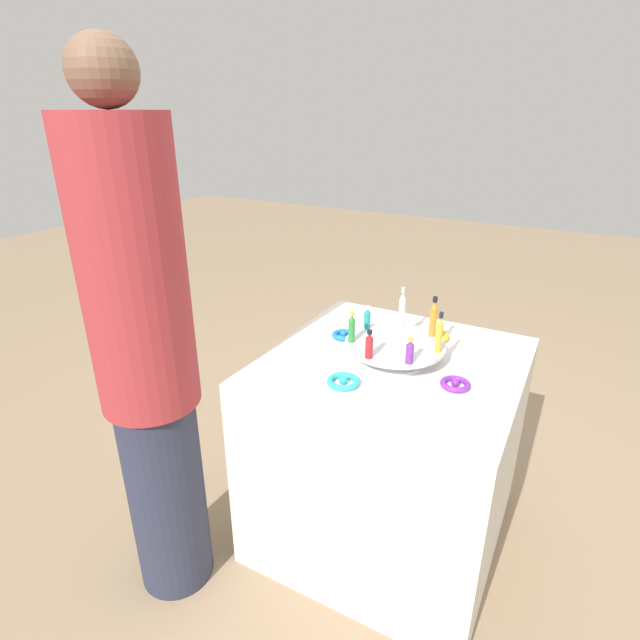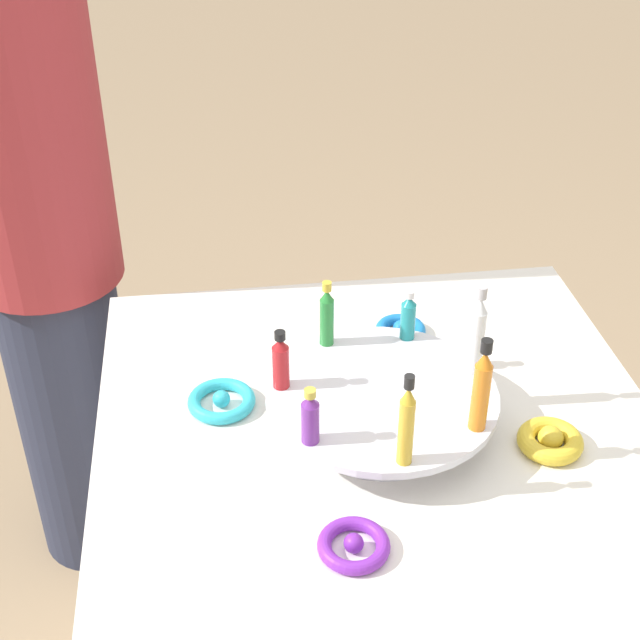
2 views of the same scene
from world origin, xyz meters
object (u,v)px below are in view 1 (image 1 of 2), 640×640
at_px(bottle_teal, 367,318).
at_px(ribbon_bow_blue, 343,335).
at_px(person_figure, 147,358).
at_px(ribbon_bow_gold, 436,336).
at_px(bottle_gold, 439,334).
at_px(bottle_clear, 402,309).
at_px(bottle_green, 352,328).
at_px(ribbon_bow_purple, 455,384).
at_px(display_stand, 394,349).
at_px(ribbon_bow_teal, 343,381).
at_px(bottle_orange, 433,318).
at_px(bottle_red, 369,345).
at_px(bottle_purple, 410,351).

bearing_deg(bottle_teal, ribbon_bow_blue, 81.85).
bearing_deg(person_figure, ribbon_bow_gold, 6.31).
xyz_separation_m(bottle_gold, bottle_clear, (0.14, 0.18, 0.00)).
distance_m(bottle_green, ribbon_bow_purple, 0.38).
bearing_deg(person_figure, bottle_gold, -6.54).
distance_m(bottle_teal, person_figure, 0.75).
height_order(display_stand, bottle_green, bottle_green).
height_order(ribbon_bow_blue, ribbon_bow_teal, same).
distance_m(bottle_gold, bottle_teal, 0.28).
relative_size(bottle_green, person_figure, 0.06).
relative_size(bottle_orange, ribbon_bow_gold, 1.53).
bearing_deg(bottle_red, ribbon_bow_gold, -17.01).
distance_m(bottle_clear, person_figure, 0.87).
height_order(bottle_red, ribbon_bow_purple, bottle_red).
bearing_deg(ribbon_bow_purple, ribbon_bow_teal, 115.96).
xyz_separation_m(ribbon_bow_gold, ribbon_bow_blue, (-0.15, 0.31, -0.00)).
bearing_deg(bottle_teal, bottle_purple, -129.34).
distance_m(display_stand, bottle_green, 0.16).
relative_size(ribbon_bow_blue, ribbon_bow_teal, 0.83).
xyz_separation_m(bottle_gold, ribbon_bow_teal, (-0.23, 0.22, -0.12)).
distance_m(bottle_red, bottle_orange, 0.28).
relative_size(bottle_orange, person_figure, 0.08).
bearing_deg(ribbon_bow_gold, ribbon_bow_purple, -154.04).
bearing_deg(bottle_orange, bottle_green, 127.80).
relative_size(bottle_orange, ribbon_bow_purple, 1.56).
distance_m(display_stand, ribbon_bow_gold, 0.24).
bearing_deg(ribbon_bow_teal, bottle_orange, -26.63).
bearing_deg(bottle_gold, bottle_purple, 153.52).
height_order(bottle_purple, ribbon_bow_gold, bottle_purple).
height_order(bottle_purple, ribbon_bow_blue, bottle_purple).
height_order(bottle_teal, ribbon_bow_purple, bottle_teal).
bearing_deg(ribbon_bow_blue, bottle_orange, -84.05).
distance_m(bottle_teal, ribbon_bow_purple, 0.40).
height_order(bottle_clear, ribbon_bow_gold, bottle_clear).
bearing_deg(bottle_green, bottle_purple, -103.62).
bearing_deg(bottle_orange, ribbon_bow_purple, -144.46).
bearing_deg(ribbon_bow_blue, bottle_purple, -121.37).
bearing_deg(display_stand, ribbon_bow_gold, -19.04).
relative_size(display_stand, ribbon_bow_gold, 3.57).
height_order(display_stand, bottle_purple, bottle_purple).
distance_m(bottle_purple, ribbon_bow_purple, 0.17).
relative_size(display_stand, bottle_purple, 3.92).
bearing_deg(person_figure, bottle_green, 4.14).
distance_m(bottle_gold, ribbon_bow_gold, 0.27).
xyz_separation_m(bottle_purple, ribbon_bow_purple, (0.04, -0.14, -0.09)).
distance_m(bottle_orange, ribbon_bow_blue, 0.34).
bearing_deg(bottle_orange, ribbon_bow_teal, 153.37).
xyz_separation_m(bottle_orange, ribbon_bow_purple, (-0.19, -0.14, -0.12)).
xyz_separation_m(bottle_gold, ribbon_bow_purple, (-0.08, -0.08, -0.12)).
xyz_separation_m(bottle_gold, bottle_green, (-0.06, 0.28, -0.01)).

